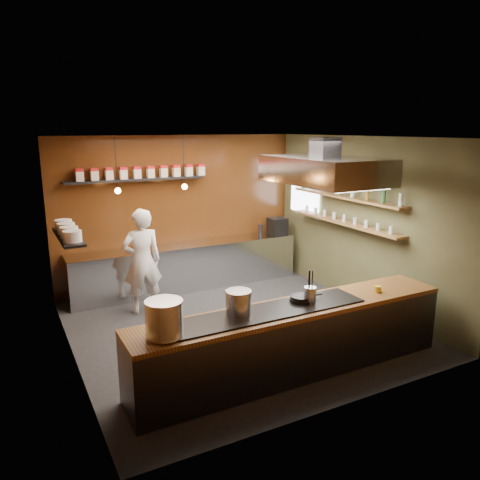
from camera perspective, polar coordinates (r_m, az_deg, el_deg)
floor at (r=7.68m, az=-0.27°, el=-10.58°), size 5.00×5.00×0.00m
back_wall at (r=9.44m, az=-7.29°, el=3.45°), size 5.00×0.00×5.00m
left_wall at (r=6.48m, az=-20.35°, el=-1.98°), size 0.00×5.00×5.00m
right_wall at (r=8.61m, az=14.67°, el=2.13°), size 0.00×5.00×5.00m
ceiling at (r=7.01m, az=-0.30°, el=12.41°), size 5.00×5.00×0.00m
window_pane at (r=9.82m, az=7.93°, el=6.18°), size 0.00×1.00×1.00m
prep_counter at (r=9.38m, az=-6.39°, el=-3.18°), size 4.60×0.65×0.90m
pass_counter at (r=6.23m, az=6.61°, el=-11.95°), size 4.40×0.72×0.94m
tin_shelf at (r=8.94m, az=-12.55°, el=7.21°), size 2.60×0.26×0.04m
plate_shelf at (r=7.45m, az=-20.21°, el=0.38°), size 0.30×1.40×0.04m
bottle_shelf_upper at (r=8.66m, az=12.72°, el=5.13°), size 0.26×2.80×0.04m
bottle_shelf_lower at (r=8.73m, az=12.56°, el=2.08°), size 0.26×2.80×0.04m
extractor_hood at (r=7.40m, az=10.24°, el=8.42°), size 1.20×2.00×0.72m
pendant_left at (r=8.19m, az=-14.69°, el=6.19°), size 0.10×0.10×0.95m
pendant_right at (r=8.54m, az=-6.79°, el=6.82°), size 0.10×0.10×0.95m
storage_tins at (r=8.97m, az=-11.66°, el=8.11°), size 2.43×0.13×0.22m
plate_stacks at (r=7.43m, az=-20.27°, el=1.13°), size 0.26×1.16×0.16m
bottles at (r=8.64m, az=12.77°, el=6.04°), size 0.06×2.66×0.24m
wine_glasses at (r=8.72m, az=12.59°, el=2.62°), size 0.07×2.37×0.13m
stockpot_large at (r=5.17m, az=-9.21°, el=-9.39°), size 0.52×0.52×0.40m
stockpot_small at (r=5.69m, az=-0.18°, el=-7.61°), size 0.34×0.34×0.30m
utensil_crock at (r=6.13m, az=8.54°, el=-6.60°), size 0.21×0.21×0.20m
frying_pan at (r=6.18m, az=7.45°, el=-7.08°), size 0.46×0.29×0.07m
butter_jar at (r=6.78m, az=16.46°, el=-5.75°), size 0.11×0.11×0.09m
espresso_machine at (r=10.09m, az=4.58°, el=1.72°), size 0.36×0.34×0.35m
chef at (r=8.17m, az=-11.84°, el=-2.55°), size 0.68×0.45×1.83m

